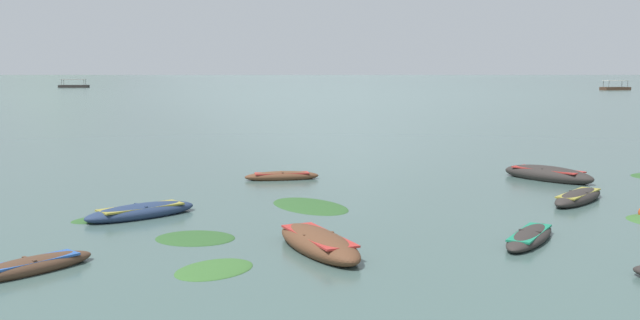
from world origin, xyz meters
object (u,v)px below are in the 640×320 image
Objects in this scene: rowboat_3 at (548,174)px; ferry_1 at (74,86)px; ferry_0 at (615,88)px; rowboat_5 at (141,212)px; rowboat_2 at (318,243)px; rowboat_4 at (30,267)px; rowboat_0 at (530,237)px; rowboat_6 at (282,176)px; rowboat_1 at (578,197)px.

ferry_1 reaches higher than rowboat_3.
ferry_0 is 144.72m from ferry_1.
rowboat_3 reaches higher than rowboat_5.
rowboat_2 is 171.70m from ferry_0.
ferry_0 is (71.19, 161.18, 0.31)m from rowboat_4.
rowboat_0 is at bearing -107.37° from rowboat_3.
rowboat_5 is at bearing 145.55° from rowboat_2.
rowboat_2 is 11.84m from rowboat_6.
rowboat_5 is (0.66, 6.10, 0.03)m from rowboat_4.
rowboat_3 is at bearing 43.09° from rowboat_4.
ferry_1 reaches higher than rowboat_6.
rowboat_1 is 14.67m from rowboat_5.
rowboat_5 is (-14.31, -3.21, 0.00)m from rowboat_1.
rowboat_0 is at bearing -13.26° from rowboat_5.
rowboat_3 is at bearing 53.61° from rowboat_2.
ferry_1 is at bearing 114.58° from rowboat_6.
rowboat_2 is at bearing -112.18° from ferry_0.
ferry_1 is at bearing 112.62° from rowboat_5.
rowboat_2 is 0.48× the size of ferry_1.
rowboat_5 is (-5.70, 3.91, -0.04)m from rowboat_2.
rowboat_4 is at bearing -113.83° from ferry_0.
rowboat_6 is 0.42× the size of ferry_0.
rowboat_0 is 6.62m from rowboat_1.
rowboat_6 reaches higher than rowboat_4.
rowboat_4 is at bearing -107.02° from rowboat_6.
rowboat_2 is at bearing -126.39° from rowboat_3.
rowboat_2 reaches higher than rowboat_4.
ferry_1 reaches higher than rowboat_5.
rowboat_0 is 0.86× the size of rowboat_3.
rowboat_5 is at bearing -114.46° from ferry_0.
rowboat_4 is 0.35× the size of ferry_1.
rowboat_5 is (-11.22, 2.65, 0.03)m from rowboat_0.
ferry_1 is (-87.15, 171.62, 0.29)m from rowboat_1.
rowboat_1 is 11.65m from rowboat_6.
rowboat_1 is 17.63m from rowboat_4.
rowboat_5 is at bearing -67.38° from ferry_1.
rowboat_4 is at bearing -163.78° from rowboat_0.
ferry_1 is at bearing 172.16° from ferry_0.
rowboat_1 is at bearing -63.08° from ferry_1.
rowboat_1 is 11.18m from rowboat_2.
rowboat_2 reaches higher than rowboat_0.
rowboat_0 is 5.67m from rowboat_2.
rowboat_0 is 12.90m from rowboat_6.
rowboat_3 is 1.14× the size of rowboat_5.
rowboat_2 is at bearing -167.12° from rowboat_0.
rowboat_2 is 1.40× the size of rowboat_4.
rowboat_1 is at bearing -93.44° from rowboat_3.
rowboat_5 reaches higher than rowboat_1.
ferry_1 reaches higher than rowboat_1.
rowboat_4 is 0.91× the size of rowboat_6.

